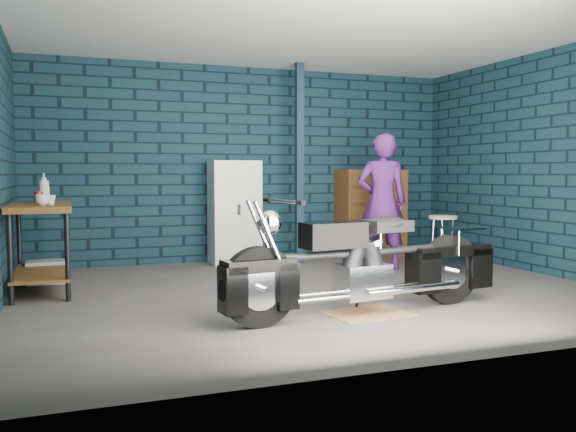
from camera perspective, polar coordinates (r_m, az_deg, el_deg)
name	(u,v)px	position (r m, az deg, el deg)	size (l,w,h in m)	color
ground	(318,292)	(6.37, 2.79, -7.07)	(6.00, 6.00, 0.00)	#53514D
room_walls	(299,112)	(6.80, 1.00, 9.75)	(6.02, 5.01, 2.71)	#102837
support_post	(299,164)	(8.26, 1.06, 4.89)	(0.10, 0.10, 2.70)	#112437
workbench	(41,248)	(6.80, -22.07, -2.78)	(0.60, 1.40, 0.91)	brown
drip_mat	(368,313)	(5.43, 7.46, -9.01)	(0.71, 0.53, 0.01)	olive
motorcycle	(368,256)	(5.34, 7.51, -3.70)	(2.32, 0.63, 1.02)	black
person	(382,202)	(7.86, 8.81, 1.34)	(0.63, 0.41, 1.73)	#541D70
storage_bin	(46,272)	(7.34, -21.72, -4.88)	(0.40, 0.29, 0.25)	gray
locker	(235,212)	(8.29, -5.03, 0.35)	(0.65, 0.46, 1.39)	silver
tool_chest	(371,213)	(9.05, 7.75, 0.27)	(0.96, 0.53, 1.28)	brown
shop_stool	(443,241)	(8.25, 14.27, -2.29)	(0.37, 0.37, 0.67)	#BCAD8E
cup_a	(42,200)	(6.44, -22.03, 1.40)	(0.13, 0.13, 0.11)	#BCAD8E
cup_b	(50,200)	(6.52, -21.36, 1.41)	(0.10, 0.10, 0.10)	#BCAD8E
mug_red	(39,197)	(6.97, -22.29, 1.63)	(0.09, 0.09, 0.12)	maroon
bottle	(44,187)	(7.21, -21.87, 2.51)	(0.12, 0.12, 0.32)	gray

